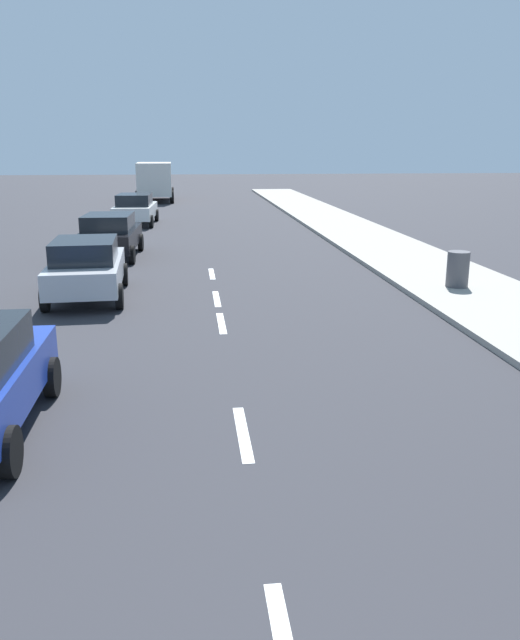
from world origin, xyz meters
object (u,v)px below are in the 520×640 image
delivery_truck (155,181)px  trash_bin_far (458,269)px  parked_car_black (110,234)px  parked_car_white (135,208)px  parked_car_silver (86,267)px

delivery_truck → trash_bin_far: size_ratio=6.46×
parked_car_black → parked_car_white: same height
parked_car_white → trash_bin_far: size_ratio=4.61×
parked_car_white → trash_bin_far: bearing=-57.2°
parked_car_silver → trash_bin_far: (9.99, -0.34, -0.21)m
delivery_truck → trash_bin_far: (9.70, -31.92, -0.88)m
delivery_truck → parked_car_white: bearing=-92.4°
parked_car_black → parked_car_white: 10.27m
parked_car_silver → delivery_truck: delivery_truck is taller
parked_car_black → parked_car_silver: bearing=-87.0°
trash_bin_far → parked_car_white: bearing=120.4°
parked_car_white → parked_car_silver: bearing=-87.5°
parked_car_silver → parked_car_white: 16.75m
parked_car_white → delivery_truck: bearing=91.2°
delivery_truck → trash_bin_far: delivery_truck is taller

